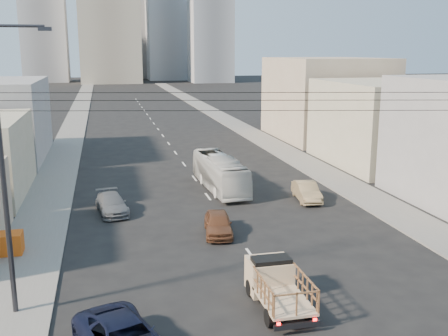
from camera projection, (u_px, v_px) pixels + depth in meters
name	position (u px, v px, depth m)	size (l,w,h in m)	color
ground	(306.00, 329.00, 20.91)	(420.00, 420.00, 0.00)	black
sidewalk_left	(76.00, 119.00, 84.84)	(3.50, 180.00, 0.12)	slate
sidewalk_right	(218.00, 115.00, 90.01)	(3.50, 180.00, 0.12)	slate
lane_dashes	(160.00, 132.00, 71.28)	(0.15, 104.00, 0.01)	silver
flatbed_pickup	(277.00, 283.00, 22.61)	(1.95, 4.41, 1.90)	tan
city_bus	(220.00, 173.00, 41.83)	(2.26, 9.67, 2.69)	beige
sedan_brown	(218.00, 224.00, 31.61)	(1.60, 3.99, 1.36)	brown
sedan_tan	(307.00, 191.00, 38.79)	(1.44, 4.14, 1.36)	#967E57
sedan_grey	(112.00, 204.00, 35.79)	(1.81, 4.45, 1.29)	slate
streetlamp_left	(5.00, 165.00, 20.79)	(2.36, 0.25, 12.00)	#2D2D33
overhead_wires	(300.00, 101.00, 20.37)	(23.01, 5.02, 0.72)	black
crate_stack	(5.00, 244.00, 28.30)	(1.80, 1.20, 1.14)	#D05513
bldg_right_mid	(388.00, 123.00, 50.94)	(11.00, 14.00, 8.00)	#A7A287
bldg_right_far	(326.00, 98.00, 66.03)	(12.00, 16.00, 10.00)	tan
midrise_ne	(168.00, 26.00, 196.31)	(16.00, 16.00, 40.00)	gray
midrise_nw	(45.00, 32.00, 182.53)	(15.00, 15.00, 34.00)	gray
midrise_back	(133.00, 22.00, 207.49)	(18.00, 18.00, 44.00)	gray
midrise_east	(210.00, 41.00, 181.26)	(14.00, 14.00, 28.00)	gray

